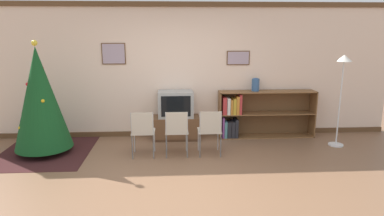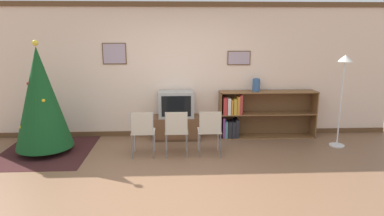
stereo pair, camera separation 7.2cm
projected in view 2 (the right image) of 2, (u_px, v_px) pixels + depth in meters
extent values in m
plane|color=brown|center=(177.00, 181.00, 5.03)|extent=(24.00, 24.00, 0.00)
cube|color=beige|center=(176.00, 71.00, 6.95)|extent=(8.94, 0.08, 2.70)
cube|color=brown|center=(175.00, 4.00, 6.60)|extent=(8.94, 0.03, 0.10)
cube|color=brown|center=(177.00, 133.00, 7.19)|extent=(8.94, 0.03, 0.10)
cube|color=brown|center=(114.00, 54.00, 6.76)|extent=(0.47, 0.02, 0.42)
cube|color=#A893A3|center=(114.00, 54.00, 6.75)|extent=(0.43, 0.01, 0.38)
cube|color=brown|center=(239.00, 58.00, 6.90)|extent=(0.47, 0.02, 0.28)
cube|color=#A893A3|center=(239.00, 58.00, 6.89)|extent=(0.43, 0.01, 0.25)
cube|color=#381919|center=(46.00, 152.00, 6.20)|extent=(1.58, 1.78, 0.01)
cylinder|color=maroon|center=(46.00, 149.00, 6.19)|extent=(0.36, 0.36, 0.10)
cone|color=#14471E|center=(41.00, 98.00, 5.98)|extent=(0.99, 0.99, 1.79)
sphere|color=yellow|center=(35.00, 43.00, 5.76)|extent=(0.10, 0.10, 0.10)
sphere|color=#1E4CB2|center=(57.00, 115.00, 6.37)|extent=(0.05, 0.05, 0.05)
sphere|color=red|center=(43.00, 68.00, 5.94)|extent=(0.04, 0.04, 0.04)
sphere|color=gold|center=(36.00, 97.00, 6.16)|extent=(0.05, 0.05, 0.05)
sphere|color=red|center=(28.00, 84.00, 5.86)|extent=(0.06, 0.06, 0.06)
sphere|color=gold|center=(21.00, 127.00, 5.88)|extent=(0.05, 0.05, 0.05)
sphere|color=gold|center=(43.00, 101.00, 5.78)|extent=(0.06, 0.06, 0.06)
cube|color=#4C311E|center=(176.00, 137.00, 6.96)|extent=(0.90, 0.43, 0.05)
cube|color=brown|center=(176.00, 126.00, 6.91)|extent=(0.94, 0.45, 0.41)
cube|color=#9E9E99|center=(176.00, 104.00, 6.80)|extent=(0.69, 0.43, 0.52)
cube|color=black|center=(176.00, 106.00, 6.59)|extent=(0.57, 0.01, 0.40)
cube|color=#BCB29E|center=(143.00, 132.00, 5.97)|extent=(0.40, 0.40, 0.02)
cube|color=#BCB29E|center=(142.00, 124.00, 5.74)|extent=(0.35, 0.01, 0.38)
cylinder|color=#B2B2B2|center=(135.00, 140.00, 6.19)|extent=(0.02, 0.02, 0.42)
cylinder|color=#B2B2B2|center=(155.00, 140.00, 6.20)|extent=(0.02, 0.02, 0.42)
cylinder|color=#B2B2B2|center=(132.00, 147.00, 5.84)|extent=(0.02, 0.02, 0.42)
cylinder|color=#B2B2B2|center=(153.00, 147.00, 5.85)|extent=(0.02, 0.02, 0.42)
cylinder|color=#B2B2B2|center=(132.00, 136.00, 5.79)|extent=(0.02, 0.02, 0.82)
cylinder|color=#B2B2B2|center=(153.00, 136.00, 5.81)|extent=(0.02, 0.02, 0.82)
cube|color=#BCB29E|center=(176.00, 131.00, 6.00)|extent=(0.40, 0.40, 0.02)
cube|color=#BCB29E|center=(176.00, 123.00, 5.77)|extent=(0.35, 0.01, 0.38)
cylinder|color=#B2B2B2|center=(167.00, 140.00, 6.21)|extent=(0.02, 0.02, 0.42)
cylinder|color=#B2B2B2|center=(186.00, 140.00, 6.23)|extent=(0.02, 0.02, 0.42)
cylinder|color=#B2B2B2|center=(166.00, 147.00, 5.86)|extent=(0.02, 0.02, 0.42)
cylinder|color=#B2B2B2|center=(187.00, 146.00, 5.88)|extent=(0.02, 0.02, 0.42)
cylinder|color=#B2B2B2|center=(166.00, 136.00, 5.82)|extent=(0.02, 0.02, 0.82)
cylinder|color=#B2B2B2|center=(187.00, 135.00, 5.84)|extent=(0.02, 0.02, 0.82)
cube|color=#BCB29E|center=(209.00, 131.00, 6.02)|extent=(0.40, 0.40, 0.02)
cube|color=#BCB29E|center=(211.00, 123.00, 5.79)|extent=(0.35, 0.01, 0.38)
cylinder|color=#B2B2B2|center=(198.00, 139.00, 6.24)|extent=(0.02, 0.02, 0.42)
cylinder|color=#B2B2B2|center=(218.00, 139.00, 6.26)|extent=(0.02, 0.02, 0.42)
cylinder|color=#B2B2B2|center=(200.00, 146.00, 5.89)|extent=(0.02, 0.02, 0.42)
cylinder|color=#B2B2B2|center=(221.00, 146.00, 5.91)|extent=(0.02, 0.02, 0.42)
cylinder|color=#B2B2B2|center=(200.00, 135.00, 5.85)|extent=(0.02, 0.02, 0.82)
cylinder|color=#B2B2B2|center=(221.00, 135.00, 5.86)|extent=(0.02, 0.02, 0.82)
cube|color=brown|center=(220.00, 115.00, 6.95)|extent=(0.02, 0.36, 0.96)
cube|color=brown|center=(314.00, 114.00, 7.05)|extent=(0.02, 0.36, 0.96)
cube|color=brown|center=(268.00, 92.00, 6.89)|extent=(1.96, 0.36, 0.02)
cube|color=brown|center=(266.00, 136.00, 7.11)|extent=(1.96, 0.36, 0.02)
cube|color=brown|center=(267.00, 113.00, 7.00)|extent=(1.92, 0.36, 0.02)
cube|color=brown|center=(265.00, 112.00, 7.17)|extent=(1.96, 0.01, 0.96)
cube|color=#7A3D7F|center=(223.00, 127.00, 6.99)|extent=(0.04, 0.31, 0.42)
cube|color=teal|center=(226.00, 129.00, 6.97)|extent=(0.05, 0.24, 0.34)
cube|color=#232328|center=(229.00, 129.00, 6.97)|extent=(0.07, 0.23, 0.33)
cube|color=#232328|center=(233.00, 129.00, 7.00)|extent=(0.07, 0.28, 0.33)
cube|color=#232328|center=(236.00, 128.00, 7.01)|extent=(0.06, 0.30, 0.38)
cube|color=#B73333|center=(225.00, 105.00, 6.88)|extent=(0.08, 0.29, 0.34)
cube|color=silver|center=(229.00, 106.00, 6.86)|extent=(0.06, 0.23, 0.33)
cube|color=orange|center=(232.00, 107.00, 6.85)|extent=(0.04, 0.21, 0.30)
cube|color=gold|center=(234.00, 106.00, 6.88)|extent=(0.06, 0.26, 0.32)
cube|color=orange|center=(238.00, 105.00, 6.88)|extent=(0.05, 0.27, 0.36)
cube|color=#B73333|center=(241.00, 104.00, 6.86)|extent=(0.05, 0.21, 0.39)
cylinder|color=#335684|center=(256.00, 85.00, 6.88)|extent=(0.15, 0.15, 0.24)
torus|color=#335684|center=(256.00, 79.00, 6.85)|extent=(0.14, 0.14, 0.03)
cylinder|color=silver|center=(337.00, 145.00, 6.53)|extent=(0.28, 0.28, 0.03)
cylinder|color=silver|center=(341.00, 104.00, 6.35)|extent=(0.03, 0.03, 1.58)
cone|color=white|center=(345.00, 58.00, 6.16)|extent=(0.28, 0.28, 0.12)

